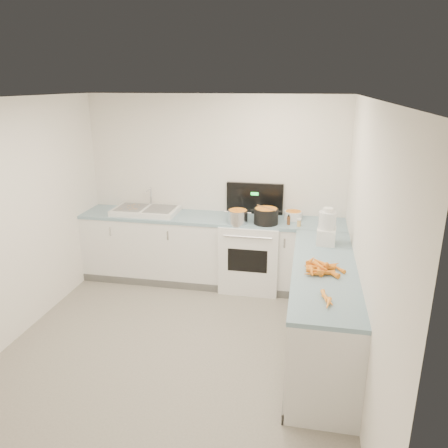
% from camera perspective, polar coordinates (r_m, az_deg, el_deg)
% --- Properties ---
extents(floor, '(3.50, 4.00, 0.00)m').
position_cam_1_polar(floor, '(4.69, -6.45, -16.27)').
color(floor, gray).
rests_on(floor, ground).
extents(ceiling, '(3.50, 4.00, 0.00)m').
position_cam_1_polar(ceiling, '(3.89, -7.78, 15.90)').
color(ceiling, white).
rests_on(ceiling, ground).
extents(wall_back, '(3.50, 0.00, 2.50)m').
position_cam_1_polar(wall_back, '(5.98, -1.17, 4.61)').
color(wall_back, white).
rests_on(wall_back, ground).
extents(wall_front, '(3.50, 0.00, 2.50)m').
position_cam_1_polar(wall_front, '(2.50, -21.84, -16.96)').
color(wall_front, white).
rests_on(wall_front, ground).
extents(wall_left, '(0.00, 4.00, 2.50)m').
position_cam_1_polar(wall_left, '(4.94, -26.77, -0.25)').
color(wall_left, white).
rests_on(wall_left, ground).
extents(wall_right, '(0.00, 4.00, 2.50)m').
position_cam_1_polar(wall_right, '(3.96, 17.83, -3.30)').
color(wall_right, white).
rests_on(wall_right, ground).
extents(counter_back, '(3.50, 0.62, 0.94)m').
position_cam_1_polar(counter_back, '(5.93, -1.74, -3.40)').
color(counter_back, white).
rests_on(counter_back, ground).
extents(counter_right, '(0.62, 2.20, 0.94)m').
position_cam_1_polar(counter_right, '(4.53, 12.65, -10.95)').
color(counter_right, white).
rests_on(counter_right, ground).
extents(stove, '(0.76, 0.65, 1.36)m').
position_cam_1_polar(stove, '(5.82, 3.53, -3.80)').
color(stove, white).
rests_on(stove, ground).
extents(sink, '(0.86, 0.52, 0.31)m').
position_cam_1_polar(sink, '(6.02, -10.17, 1.75)').
color(sink, white).
rests_on(sink, counter_back).
extents(steel_pot, '(0.32, 0.32, 0.19)m').
position_cam_1_polar(steel_pot, '(5.50, 1.81, 0.88)').
color(steel_pot, silver).
rests_on(steel_pot, stove).
extents(black_pot, '(0.32, 0.32, 0.22)m').
position_cam_1_polar(black_pot, '(5.49, 5.50, 0.93)').
color(black_pot, black).
rests_on(black_pot, stove).
extents(wooden_spoon, '(0.26, 0.24, 0.01)m').
position_cam_1_polar(wooden_spoon, '(5.46, 5.54, 2.12)').
color(wooden_spoon, '#AD7A47').
rests_on(wooden_spoon, black_pot).
extents(mixing_bowl, '(0.30, 0.30, 0.11)m').
position_cam_1_polar(mixing_bowl, '(5.73, 9.02, 1.14)').
color(mixing_bowl, white).
rests_on(mixing_bowl, counter_back).
extents(extract_bottle, '(0.04, 0.04, 0.11)m').
position_cam_1_polar(extract_bottle, '(5.50, 8.43, 0.45)').
color(extract_bottle, '#593319').
rests_on(extract_bottle, counter_back).
extents(spice_jar, '(0.05, 0.05, 0.08)m').
position_cam_1_polar(spice_jar, '(5.45, 9.76, 0.10)').
color(spice_jar, '#E5B266').
rests_on(spice_jar, counter_back).
extents(food_processor, '(0.22, 0.26, 0.41)m').
position_cam_1_polar(food_processor, '(4.89, 13.27, -0.59)').
color(food_processor, white).
rests_on(food_processor, counter_right).
extents(carrot_pile, '(0.40, 0.42, 0.09)m').
position_cam_1_polar(carrot_pile, '(4.21, 12.38, -5.61)').
color(carrot_pile, orange).
rests_on(carrot_pile, counter_right).
extents(peeled_carrots, '(0.11, 0.30, 0.04)m').
position_cam_1_polar(peeled_carrots, '(3.67, 13.28, -9.61)').
color(peeled_carrots, orange).
rests_on(peeled_carrots, counter_right).
extents(peelings, '(0.24, 0.31, 0.01)m').
position_cam_1_polar(peelings, '(6.07, -11.91, 2.17)').
color(peelings, tan).
rests_on(peelings, sink).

